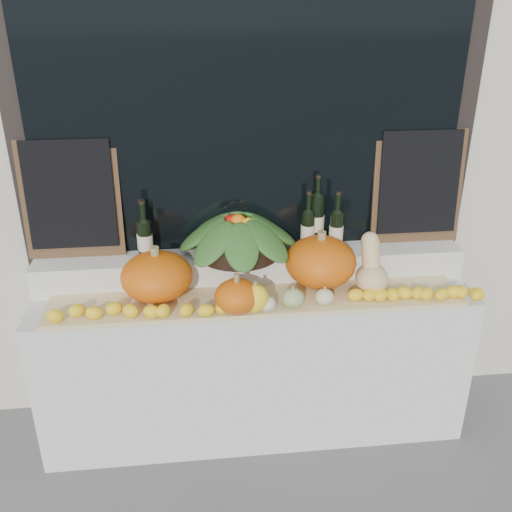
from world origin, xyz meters
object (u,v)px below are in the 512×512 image
at_px(wine_bottle_tall, 317,220).
at_px(produce_bowl, 238,235).
at_px(pumpkin_left, 157,276).
at_px(butternut_squash, 372,270).
at_px(pumpkin_right, 320,262).

bearing_deg(wine_bottle_tall, produce_bowl, -171.49).
distance_m(produce_bowl, wine_bottle_tall, 0.44).
relative_size(pumpkin_left, produce_bowl, 0.54).
bearing_deg(produce_bowl, pumpkin_left, -155.98).
bearing_deg(butternut_squash, pumpkin_right, 157.62).
distance_m(pumpkin_right, produce_bowl, 0.45).
height_order(butternut_squash, wine_bottle_tall, wine_bottle_tall).
relative_size(butternut_squash, produce_bowl, 0.45).
bearing_deg(pumpkin_left, butternut_squash, -2.69).
height_order(pumpkin_right, produce_bowl, produce_bowl).
height_order(butternut_squash, produce_bowl, produce_bowl).
xyz_separation_m(butternut_squash, wine_bottle_tall, (-0.23, 0.31, 0.16)).
distance_m(pumpkin_left, pumpkin_right, 0.85).
relative_size(pumpkin_right, butternut_squash, 1.24).
xyz_separation_m(pumpkin_left, butternut_squash, (1.09, -0.05, -0.00)).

